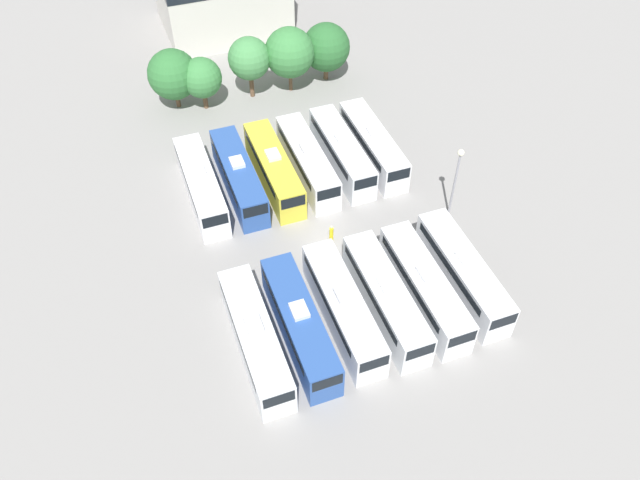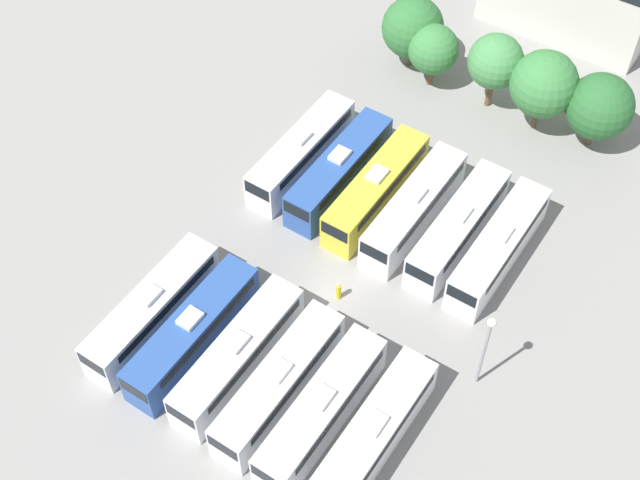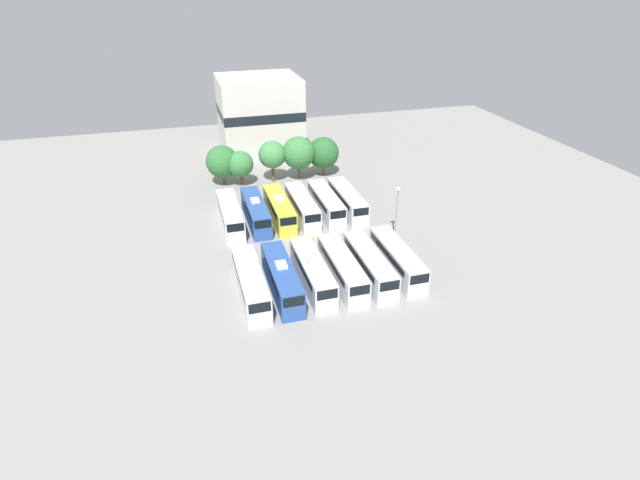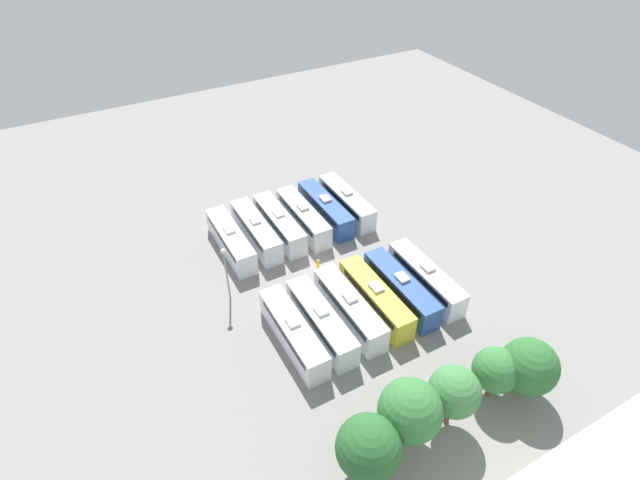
{
  "view_description": "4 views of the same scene",
  "coord_description": "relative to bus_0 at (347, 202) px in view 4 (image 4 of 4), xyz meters",
  "views": [
    {
      "loc": [
        -13.47,
        -35.53,
        40.42
      ],
      "look_at": [
        -0.81,
        -1.23,
        1.59
      ],
      "focal_mm": 35.0,
      "sensor_mm": 36.0,
      "label": 1
    },
    {
      "loc": [
        19.94,
        -31.45,
        52.66
      ],
      "look_at": [
        -1.94,
        1.42,
        3.23
      ],
      "focal_mm": 50.0,
      "sensor_mm": 36.0,
      "label": 2
    },
    {
      "loc": [
        -14.24,
        -55.32,
        32.23
      ],
      "look_at": [
        1.2,
        -1.88,
        1.86
      ],
      "focal_mm": 28.0,
      "sensor_mm": 36.0,
      "label": 3
    },
    {
      "loc": [
        22.78,
        40.83,
        41.98
      ],
      "look_at": [
        -0.46,
        -1.68,
        3.19
      ],
      "focal_mm": 28.0,
      "sensor_mm": 36.0,
      "label": 4
    }
  ],
  "objects": [
    {
      "name": "bus_3",
      "position": [
        10.63,
        0.09,
        0.0
      ],
      "size": [
        2.61,
        11.81,
        3.64
      ],
      "color": "silver",
      "rests_on": "ground_plane"
    },
    {
      "name": "bus_5",
      "position": [
        17.62,
        0.32,
        0.0
      ],
      "size": [
        2.61,
        11.81,
        3.64
      ],
      "color": "silver",
      "rests_on": "ground_plane"
    },
    {
      "name": "bus_4",
      "position": [
        13.97,
        0.02,
        0.0
      ],
      "size": [
        2.61,
        11.81,
        3.64
      ],
      "color": "silver",
      "rests_on": "ground_plane"
    },
    {
      "name": "bus_2",
      "position": [
        7.13,
        0.32,
        0.0
      ],
      "size": [
        2.61,
        11.81,
        3.64
      ],
      "color": "silver",
      "rests_on": "ground_plane"
    },
    {
      "name": "tree_4",
      "position": [
        18.25,
        33.55,
        2.25
      ],
      "size": [
        5.44,
        5.44,
        6.78
      ],
      "color": "brown",
      "rests_on": "ground_plane"
    },
    {
      "name": "bus_9",
      "position": [
        10.43,
        17.97,
        0.0
      ],
      "size": [
        2.61,
        11.81,
        3.64
      ],
      "color": "white",
      "rests_on": "ground_plane"
    },
    {
      "name": "tree_2",
      "position": [
        9.16,
        33.12,
        2.91
      ],
      "size": [
        4.65,
        4.65,
        7.07
      ],
      "color": "brown",
      "rests_on": "ground_plane"
    },
    {
      "name": "tree_1",
      "position": [
        3.67,
        32.71,
        1.94
      ],
      "size": [
        4.35,
        4.35,
        5.94
      ],
      "color": "brown",
      "rests_on": "ground_plane"
    },
    {
      "name": "bus_0",
      "position": [
        0.0,
        0.0,
        0.0
      ],
      "size": [
        2.61,
        11.81,
        3.64
      ],
      "color": "silver",
      "rests_on": "ground_plane"
    },
    {
      "name": "bus_1",
      "position": [
        3.51,
        0.06,
        0.0
      ],
      "size": [
        2.61,
        11.81,
        3.64
      ],
      "color": "#284C93",
      "rests_on": "ground_plane"
    },
    {
      "name": "bus_6",
      "position": [
        0.02,
        18.13,
        0.0
      ],
      "size": [
        2.61,
        11.81,
        3.64
      ],
      "color": "white",
      "rests_on": "ground_plane"
    },
    {
      "name": "light_pole",
      "position": [
        20.93,
        8.34,
        3.26
      ],
      "size": [
        0.6,
        0.6,
        7.42
      ],
      "color": "gray",
      "rests_on": "ground_plane"
    },
    {
      "name": "tree_3",
      "position": [
        13.64,
        32.76,
        2.92
      ],
      "size": [
        5.54,
        5.54,
        7.51
      ],
      "color": "brown",
      "rests_on": "ground_plane"
    },
    {
      "name": "bus_10",
      "position": [
        14.09,
        18.14,
        0.0
      ],
      "size": [
        2.61,
        11.81,
        3.64
      ],
      "color": "silver",
      "rests_on": "ground_plane"
    },
    {
      "name": "bus_11",
      "position": [
        17.42,
        18.12,
        0.0
      ],
      "size": [
        2.61,
        11.81,
        3.64
      ],
      "color": "white",
      "rests_on": "ground_plane"
    },
    {
      "name": "bus_8",
      "position": [
        7.06,
        18.02,
        0.0
      ],
      "size": [
        2.61,
        11.81,
        3.64
      ],
      "color": "gold",
      "rests_on": "ground_plane"
    },
    {
      "name": "bus_7",
      "position": [
        3.63,
        18.12,
        0.0
      ],
      "size": [
        2.61,
        11.81,
        3.64
      ],
      "color": "#284C93",
      "rests_on": "ground_plane"
    },
    {
      "name": "worker_person",
      "position": [
        9.5,
        8.95,
        -1.03
      ],
      "size": [
        0.36,
        0.36,
        1.68
      ],
      "color": "gold",
      "rests_on": "ground_plane"
    },
    {
      "name": "tree_0",
      "position": [
        0.87,
        34.01,
        2.2
      ],
      "size": [
        5.42,
        5.42,
        6.73
      ],
      "color": "brown",
      "rests_on": "ground_plane"
    },
    {
      "name": "ground_plane",
      "position": [
        8.83,
        9.06,
        -1.81
      ],
      "size": [
        125.14,
        125.14,
        0.0
      ],
      "primitive_type": "plane",
      "color": "gray"
    }
  ]
}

